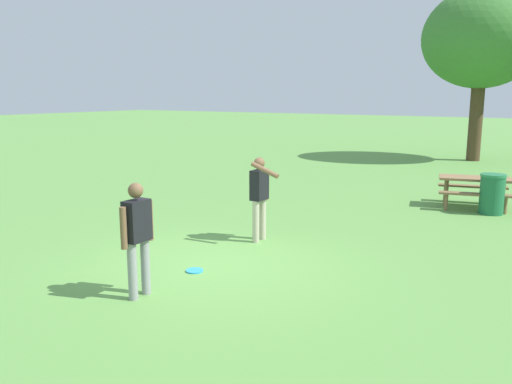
{
  "coord_description": "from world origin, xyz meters",
  "views": [
    {
      "loc": [
        5.06,
        -6.8,
        2.84
      ],
      "look_at": [
        -0.07,
        1.45,
        1.0
      ],
      "focal_mm": 36.61,
      "sensor_mm": 36.0,
      "label": 1
    }
  ],
  "objects": [
    {
      "name": "ground_plane",
      "position": [
        0.0,
        0.0,
        0.0
      ],
      "size": [
        120.0,
        120.0,
        0.0
      ],
      "primitive_type": "plane",
      "color": "#609947"
    },
    {
      "name": "person_thrower",
      "position": [
        -0.09,
        1.61,
        0.96
      ],
      "size": [
        0.68,
        0.61,
        1.64
      ],
      "color": "#B7AD93",
      "rests_on": "ground"
    },
    {
      "name": "person_catcher",
      "position": [
        -0.05,
        -1.72,
        0.94
      ],
      "size": [
        0.23,
        0.61,
        1.64
      ],
      "color": "gray",
      "rests_on": "ground"
    },
    {
      "name": "frisbee",
      "position": [
        -0.05,
        -0.48,
        0.01
      ],
      "size": [
        0.28,
        0.28,
        0.03
      ],
      "primitive_type": "cylinder",
      "color": "#2D9EDB",
      "rests_on": "ground"
    },
    {
      "name": "picnic_table_near",
      "position": [
        2.91,
        7.07,
        0.56
      ],
      "size": [
        1.98,
        1.77,
        0.77
      ],
      "color": "olive",
      "rests_on": "ground"
    },
    {
      "name": "trash_can_beside_table",
      "position": [
        3.4,
        6.52,
        0.48
      ],
      "size": [
        0.59,
        0.59,
        0.96
      ],
      "color": "#1E663D",
      "rests_on": "ground"
    },
    {
      "name": "tree_tall_left",
      "position": [
        1.21,
        17.0,
        5.04
      ],
      "size": [
        4.82,
        4.82,
        7.13
      ],
      "color": "#4C3823",
      "rests_on": "ground"
    }
  ]
}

